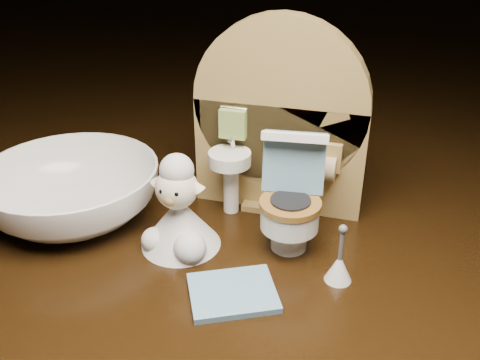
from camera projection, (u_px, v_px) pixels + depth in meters
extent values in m
cube|color=#311D0A|center=(256.00, 305.00, 0.40)|extent=(2.50, 2.50, 0.10)
cube|color=#A18044|center=(279.00, 157.00, 0.41)|extent=(0.13, 0.02, 0.09)
cylinder|color=#A18044|center=(281.00, 104.00, 0.39)|extent=(0.13, 0.02, 0.13)
cube|color=#A18044|center=(277.00, 202.00, 0.43)|extent=(0.05, 0.04, 0.01)
cylinder|color=white|center=(231.00, 186.00, 0.41)|extent=(0.01, 0.01, 0.04)
cylinder|color=white|center=(230.00, 158.00, 0.40)|extent=(0.03, 0.03, 0.01)
cylinder|color=silver|center=(233.00, 141.00, 0.40)|extent=(0.00, 0.00, 0.01)
cube|color=#84A04C|center=(233.00, 124.00, 0.39)|extent=(0.02, 0.01, 0.02)
cube|color=#A18044|center=(325.00, 157.00, 0.39)|extent=(0.02, 0.01, 0.02)
cylinder|color=#D5B788|center=(323.00, 168.00, 0.39)|extent=(0.02, 0.02, 0.02)
cylinder|color=white|center=(289.00, 236.00, 0.37)|extent=(0.03, 0.03, 0.02)
cylinder|color=white|center=(290.00, 217.00, 0.36)|extent=(0.04, 0.04, 0.02)
cylinder|color=brown|center=(290.00, 204.00, 0.36)|extent=(0.04, 0.04, 0.00)
cube|color=white|center=(293.00, 200.00, 0.39)|extent=(0.04, 0.02, 0.05)
cube|color=#628CA6|center=(294.00, 162.00, 0.36)|extent=(0.04, 0.02, 0.04)
cube|color=white|center=(295.00, 137.00, 0.35)|extent=(0.04, 0.01, 0.01)
cylinder|color=#83B626|center=(308.00, 162.00, 0.37)|extent=(0.01, 0.01, 0.01)
cube|color=#628CA6|center=(233.00, 293.00, 0.33)|extent=(0.07, 0.06, 0.00)
cone|color=white|center=(339.00, 268.00, 0.34)|extent=(0.02, 0.02, 0.02)
cylinder|color=#59595B|center=(341.00, 245.00, 0.33)|extent=(0.00, 0.00, 0.02)
sphere|color=#59595B|center=(343.00, 229.00, 0.33)|extent=(0.01, 0.01, 0.01)
cone|color=silver|center=(180.00, 222.00, 0.37)|extent=(0.06, 0.06, 0.04)
sphere|color=silver|center=(190.00, 248.00, 0.36)|extent=(0.02, 0.02, 0.02)
sphere|color=silver|center=(155.00, 240.00, 0.37)|extent=(0.02, 0.02, 0.02)
sphere|color=#F5E7C1|center=(177.00, 188.00, 0.36)|extent=(0.03, 0.03, 0.03)
sphere|color=tan|center=(171.00, 199.00, 0.35)|extent=(0.01, 0.01, 0.01)
sphere|color=silver|center=(177.00, 171.00, 0.35)|extent=(0.02, 0.02, 0.02)
cone|color=#F5E7C1|center=(159.00, 179.00, 0.36)|extent=(0.01, 0.01, 0.01)
cone|color=#F5E7C1|center=(196.00, 185.00, 0.35)|extent=(0.01, 0.01, 0.01)
sphere|color=black|center=(162.00, 191.00, 0.35)|extent=(0.00, 0.00, 0.00)
sphere|color=black|center=(176.00, 194.00, 0.35)|extent=(0.00, 0.00, 0.00)
imported|color=white|center=(72.00, 192.00, 0.41)|extent=(0.17, 0.17, 0.04)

